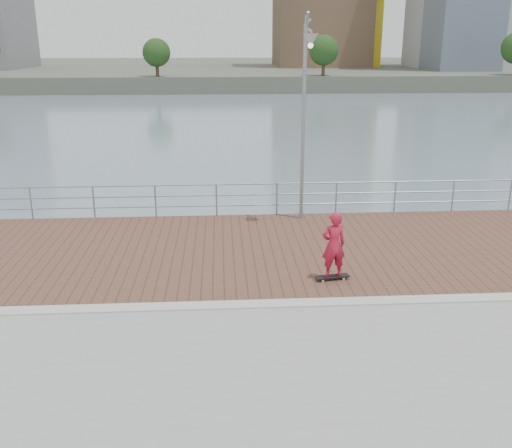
{
  "coord_description": "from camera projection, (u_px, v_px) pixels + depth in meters",
  "views": [
    {
      "loc": [
        -0.87,
        -11.68,
        5.74
      ],
      "look_at": [
        0.0,
        2.0,
        1.3
      ],
      "focal_mm": 40.0,
      "sensor_mm": 36.0,
      "label": 1
    }
  ],
  "objects": [
    {
      "name": "skateboarder",
      "position": [
        334.0,
        245.0,
        13.98
      ],
      "size": [
        0.67,
        0.5,
        1.68
      ],
      "primitive_type": "imported",
      "rotation": [
        0.0,
        0.0,
        3.32
      ],
      "color": "#AE1730",
      "rests_on": "skateboard"
    },
    {
      "name": "shoreline_trees",
      "position": [
        352.0,
        50.0,
        85.86
      ],
      "size": [
        169.42,
        4.88,
        6.51
      ],
      "color": "#473323",
      "rests_on": "far_shore"
    },
    {
      "name": "water",
      "position": [
        261.0,
        382.0,
        13.52
      ],
      "size": [
        400.0,
        400.0,
        0.0
      ],
      "primitive_type": "plane",
      "color": "slate",
      "rests_on": "ground"
    },
    {
      "name": "guardrail",
      "position": [
        247.0,
        196.0,
        19.34
      ],
      "size": [
        39.06,
        0.06,
        1.13
      ],
      "color": "#8C9EA8",
      "rests_on": "brick_lane"
    },
    {
      "name": "far_shore",
      "position": [
        222.0,
        70.0,
        129.44
      ],
      "size": [
        320.0,
        95.0,
        2.5
      ],
      "primitive_type": "cube",
      "color": "#4C5142",
      "rests_on": "ground"
    },
    {
      "name": "brick_lane",
      "position": [
        252.0,
        250.0,
        16.32
      ],
      "size": [
        40.0,
        6.8,
        0.02
      ],
      "primitive_type": "cube",
      "color": "brown",
      "rests_on": "seawall"
    },
    {
      "name": "curb",
      "position": [
        262.0,
        304.0,
        12.9
      ],
      "size": [
        40.0,
        0.4,
        0.06
      ],
      "primitive_type": "cube",
      "color": "#B7B5AD",
      "rests_on": "seawall"
    },
    {
      "name": "street_lamp",
      "position": [
        306.0,
        85.0,
        17.39
      ],
      "size": [
        0.45,
        1.32,
        6.24
      ],
      "color": "gray",
      "rests_on": "brick_lane"
    },
    {
      "name": "skateboard",
      "position": [
        332.0,
        277.0,
        14.24
      ],
      "size": [
        0.88,
        0.37,
        0.1
      ],
      "rotation": [
        0.0,
        0.0,
        0.18
      ],
      "color": "black",
      "rests_on": "brick_lane"
    }
  ]
}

